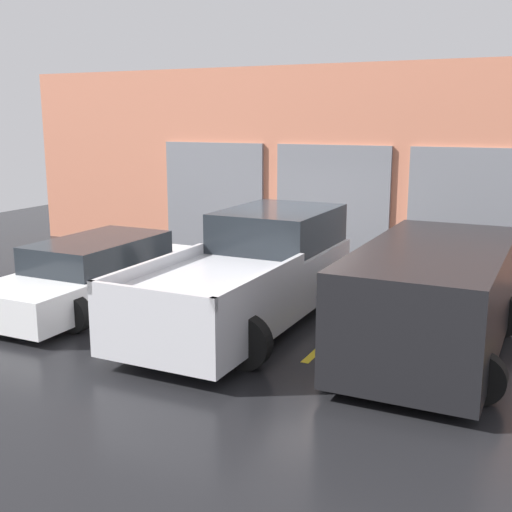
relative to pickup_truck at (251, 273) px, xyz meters
name	(u,v)px	position (x,y,z in m)	size (l,w,h in m)	color
ground_plane	(289,297)	(0.00, 1.66, -0.83)	(28.00, 28.00, 0.00)	black
shophouse_building	(345,168)	(-0.01, 4.94, 1.43)	(17.82, 0.68, 4.60)	#D17A5B
pickup_truck	(251,273)	(0.00, 0.00, 0.00)	(2.51, 5.32, 1.79)	silver
sedan_white	(97,273)	(-3.07, -0.29, -0.26)	(2.13, 4.77, 1.22)	white
sedan_side	(433,297)	(3.07, -0.32, 0.05)	(2.35, 4.46, 1.63)	black
parking_stripe_far_left	(36,293)	(-4.61, -0.32, -0.83)	(0.12, 2.20, 0.01)	gold
parking_stripe_left	(166,314)	(-1.54, -0.32, -0.83)	(0.12, 2.20, 0.01)	gold
parking_stripe_centre	(330,339)	(1.54, -0.32, -0.83)	(0.12, 2.20, 0.01)	gold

